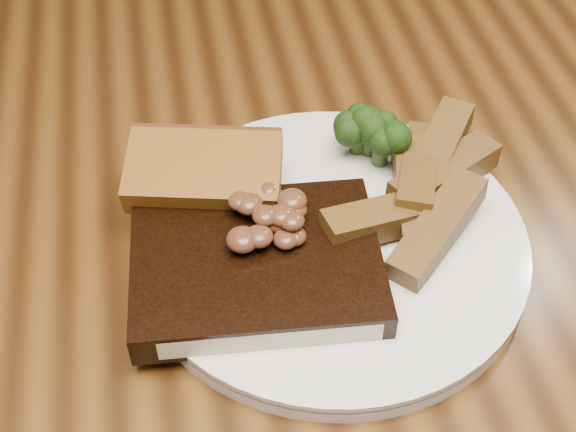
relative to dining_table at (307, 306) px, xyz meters
name	(u,v)px	position (x,y,z in m)	size (l,w,h in m)	color
dining_table	(307,306)	(0.00, 0.00, 0.00)	(1.60, 0.90, 0.75)	#502F10
plate	(332,245)	(0.01, -0.02, 0.10)	(0.27, 0.27, 0.01)	silver
steak	(256,265)	(-0.05, -0.05, 0.12)	(0.16, 0.12, 0.02)	black
steak_bone	(271,337)	(-0.05, -0.10, 0.11)	(0.14, 0.01, 0.02)	beige
mushroom_pile	(269,218)	(-0.03, -0.03, 0.14)	(0.06, 0.06, 0.03)	#532C1A
garlic_bread	(206,193)	(-0.07, 0.02, 0.12)	(0.11, 0.06, 0.02)	brown
potato_wedges	(436,210)	(0.09, -0.02, 0.12)	(0.12, 0.12, 0.02)	brown
broccoli_cluster	(377,136)	(0.06, 0.05, 0.12)	(0.07, 0.07, 0.04)	#1D370C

